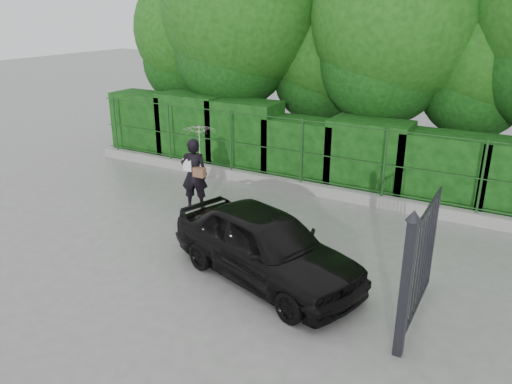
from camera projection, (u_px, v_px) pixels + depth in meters
The scene contains 8 objects.
ground at pixel (196, 253), 10.63m from camera, with size 80.00×80.00×0.00m, color gray.
kerb at pixel (288, 184), 14.25m from camera, with size 14.00×0.25×0.30m, color #9E9E99.
fence at pixel (296, 150), 13.78m from camera, with size 14.13×0.06×1.80m.
hedge at pixel (296, 146), 14.87m from camera, with size 14.20×1.20×2.26m.
trees at pixel (373, 17), 14.81m from camera, with size 17.10×6.15×8.08m.
gate at pixel (413, 271), 7.52m from camera, with size 0.22×2.33×2.36m.
woman at pixel (197, 157), 12.49m from camera, with size 0.98×0.88×2.20m.
car at pixel (266, 245), 9.43m from camera, with size 1.66×4.12×1.40m, color black.
Camera 1 is at (5.76, -7.66, 4.94)m, focal length 35.00 mm.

